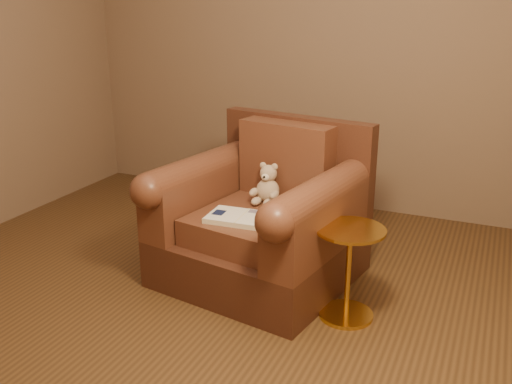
% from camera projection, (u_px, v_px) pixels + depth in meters
% --- Properties ---
extents(floor, '(4.00, 4.00, 0.00)m').
position_uv_depth(floor, '(191.00, 307.00, 3.26)').
color(floor, '#51351C').
rests_on(floor, ground).
extents(armchair, '(1.22, 1.18, 0.96)m').
position_uv_depth(armchair, '(264.00, 220.00, 3.52)').
color(armchair, '#442216').
rests_on(armchair, floor).
extents(teddy_bear, '(0.19, 0.21, 0.26)m').
position_uv_depth(teddy_bear, '(267.00, 187.00, 3.55)').
color(teddy_bear, tan).
rests_on(teddy_bear, armchair).
extents(guidebook, '(0.41, 0.27, 0.03)m').
position_uv_depth(guidebook, '(242.00, 218.00, 3.28)').
color(guidebook, beige).
rests_on(guidebook, armchair).
extents(side_table, '(0.38, 0.38, 0.53)m').
position_uv_depth(side_table, '(348.00, 270.00, 3.07)').
color(side_table, gold).
rests_on(side_table, floor).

